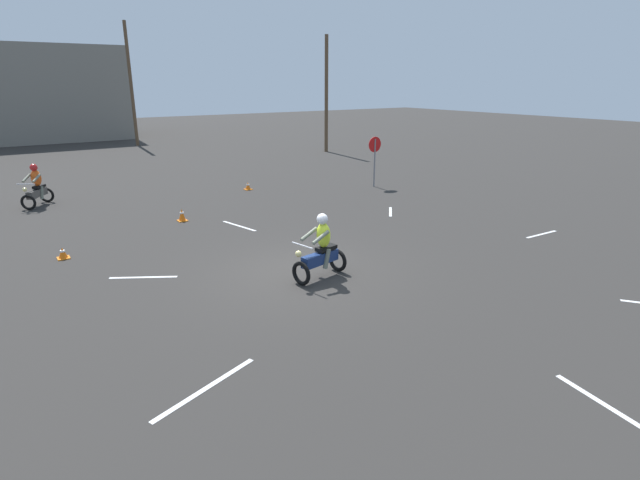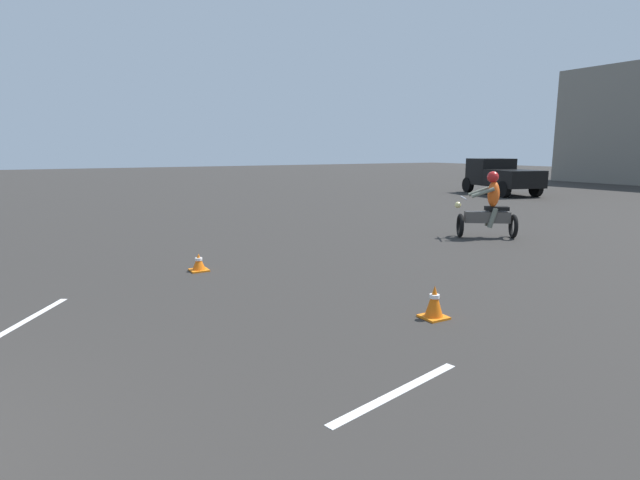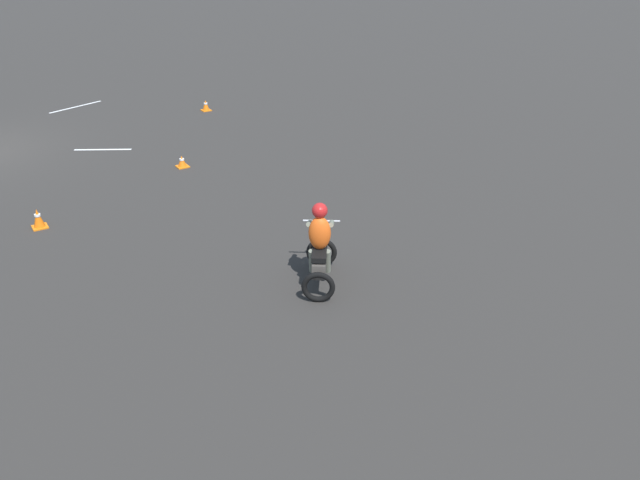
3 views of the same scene
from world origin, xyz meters
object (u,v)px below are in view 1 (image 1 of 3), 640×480
at_px(motorcycle_rider_background, 36,188).
at_px(utility_pole_near, 326,95).
at_px(motorcycle_rider_foreground, 321,250).
at_px(traffic_cone_mid_center, 182,215).
at_px(utility_pole_far, 131,85).
at_px(traffic_cone_near_left, 248,186).
at_px(stop_sign, 375,151).
at_px(traffic_cone_near_right, 63,253).

bearing_deg(motorcycle_rider_background, utility_pole_near, -124.95).
relative_size(motorcycle_rider_foreground, traffic_cone_mid_center, 3.73).
bearing_deg(motorcycle_rider_background, motorcycle_rider_foreground, 147.09).
bearing_deg(utility_pole_far, traffic_cone_near_left, -90.45).
height_order(motorcycle_rider_foreground, motorcycle_rider_background, same).
xyz_separation_m(utility_pole_near, utility_pole_far, (-10.05, 10.83, 0.61)).
relative_size(stop_sign, utility_pole_near, 0.30).
relative_size(motorcycle_rider_foreground, utility_pole_near, 0.22).
height_order(traffic_cone_near_left, utility_pole_near, utility_pole_near).
relative_size(motorcycle_rider_background, traffic_cone_near_right, 5.13).
distance_m(motorcycle_rider_foreground, utility_pole_far, 30.45).
xyz_separation_m(motorcycle_rider_background, traffic_cone_mid_center, (3.95, -5.36, -0.51)).
distance_m(motorcycle_rider_foreground, utility_pole_near, 23.62).
bearing_deg(stop_sign, traffic_cone_near_left, 153.39).
bearing_deg(motorcycle_rider_background, traffic_cone_mid_center, 161.44).
bearing_deg(motorcycle_rider_foreground, motorcycle_rider_background, 10.38).
relative_size(traffic_cone_near_left, traffic_cone_mid_center, 0.78).
distance_m(traffic_cone_near_left, utility_pole_near, 13.81).
bearing_deg(stop_sign, traffic_cone_mid_center, -174.54).
distance_m(motorcycle_rider_foreground, stop_sign, 11.66).
distance_m(motorcycle_rider_foreground, traffic_cone_near_right, 7.35).
height_order(stop_sign, traffic_cone_near_left, stop_sign).
distance_m(motorcycle_rider_background, stop_sign, 14.21).
bearing_deg(traffic_cone_near_left, motorcycle_rider_foreground, -106.58).
bearing_deg(motorcycle_rider_background, utility_pole_far, -80.53).
relative_size(motorcycle_rider_background, stop_sign, 0.72).
height_order(traffic_cone_near_right, utility_pole_far, utility_pole_far).
xyz_separation_m(stop_sign, traffic_cone_near_right, (-13.59, -2.87, -1.48)).
xyz_separation_m(motorcycle_rider_foreground, traffic_cone_near_left, (3.17, 10.66, -0.56)).
distance_m(stop_sign, utility_pole_far, 22.75).
xyz_separation_m(stop_sign, traffic_cone_mid_center, (-9.51, -0.91, -1.42)).
xyz_separation_m(motorcycle_rider_background, traffic_cone_near_left, (8.24, -1.83, -0.56)).
xyz_separation_m(motorcycle_rider_foreground, stop_sign, (8.40, 8.04, 0.91)).
xyz_separation_m(motorcycle_rider_foreground, motorcycle_rider_background, (-5.06, 12.49, 0.00)).
bearing_deg(traffic_cone_near_right, utility_pole_near, 37.08).
height_order(motorcycle_rider_background, stop_sign, stop_sign).
height_order(stop_sign, utility_pole_near, utility_pole_near).
bearing_deg(utility_pole_far, motorcycle_rider_foreground, -96.32).
height_order(traffic_cone_near_right, utility_pole_near, utility_pole_near).
bearing_deg(traffic_cone_near_left, utility_pole_far, 89.55).
xyz_separation_m(traffic_cone_near_left, traffic_cone_near_right, (-8.37, -5.49, -0.01)).
distance_m(traffic_cone_near_right, traffic_cone_mid_center, 4.53).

